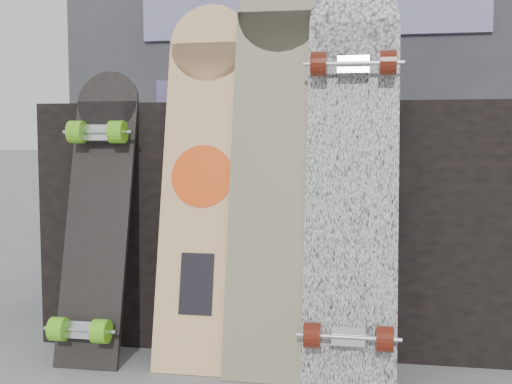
% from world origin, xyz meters
% --- Properties ---
extents(ground, '(60.00, 60.00, 0.00)m').
position_xyz_m(ground, '(0.00, 0.00, 0.00)').
color(ground, slate).
rests_on(ground, ground).
extents(vendor_table, '(1.60, 0.60, 0.80)m').
position_xyz_m(vendor_table, '(0.00, 0.50, 0.40)').
color(vendor_table, black).
rests_on(vendor_table, ground).
extents(booth, '(2.40, 0.22, 2.20)m').
position_xyz_m(booth, '(0.00, 1.35, 1.10)').
color(booth, '#333338').
rests_on(booth, ground).
extents(merch_box_purple, '(0.18, 0.12, 0.10)m').
position_xyz_m(merch_box_purple, '(-0.42, 0.61, 0.85)').
color(merch_box_purple, '#46356D').
rests_on(merch_box_purple, vendor_table).
extents(merch_box_small, '(0.14, 0.14, 0.12)m').
position_xyz_m(merch_box_small, '(0.29, 0.44, 0.86)').
color(merch_box_small, '#46356D').
rests_on(merch_box_small, vendor_table).
extents(merch_box_flat, '(0.22, 0.10, 0.06)m').
position_xyz_m(merch_box_flat, '(-0.05, 0.62, 0.83)').
color(merch_box_flat, '#D1B78C').
rests_on(merch_box_flat, vendor_table).
extents(longboard_geisha, '(0.25, 0.27, 1.11)m').
position_xyz_m(longboard_geisha, '(-0.22, 0.14, 0.59)').
color(longboard_geisha, tan).
rests_on(longboard_geisha, ground).
extents(longboard_celtic, '(0.26, 0.30, 1.20)m').
position_xyz_m(longboard_celtic, '(0.00, 0.12, 0.64)').
color(longboard_celtic, '#CDC08B').
rests_on(longboard_celtic, ground).
extents(longboard_cascadia, '(0.26, 0.31, 1.16)m').
position_xyz_m(longboard_cascadia, '(0.23, 0.08, 0.60)').
color(longboard_cascadia, white).
rests_on(longboard_cascadia, ground).
extents(skateboard_dark, '(0.20, 0.31, 0.90)m').
position_xyz_m(skateboard_dark, '(-0.55, 0.09, 0.46)').
color(skateboard_dark, black).
rests_on(skateboard_dark, ground).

